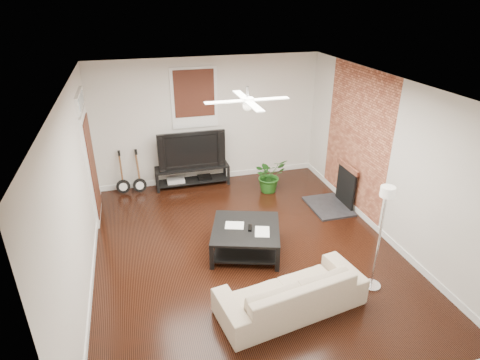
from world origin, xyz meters
name	(u,v)px	position (x,y,z in m)	size (l,w,h in m)	color
room	(247,176)	(0.00, 0.00, 1.40)	(5.01, 6.01, 2.81)	black
brick_accent	(356,141)	(2.49, 1.00, 1.40)	(0.02, 2.20, 2.80)	brown
fireplace	(337,186)	(2.20, 1.00, 0.46)	(0.80, 1.10, 0.92)	black
window_back	(194,98)	(-0.30, 2.97, 1.95)	(1.00, 0.06, 1.30)	black
door_left	(90,157)	(-2.46, 1.90, 1.25)	(0.08, 1.00, 2.50)	white
tv_stand	(192,176)	(-0.46, 2.78, 0.23)	(1.64, 0.44, 0.46)	black
tv	(191,148)	(-0.46, 2.80, 0.88)	(1.47, 0.19, 0.85)	black
coffee_table	(246,239)	(-0.01, 0.00, 0.23)	(1.10, 1.10, 0.46)	black
sofa	(291,291)	(0.21, -1.48, 0.30)	(2.05, 0.80, 0.60)	tan
floor_lamp	(379,239)	(1.56, -1.38, 0.84)	(0.28, 0.28, 1.68)	silver
potted_plant	(269,175)	(1.12, 2.03, 0.38)	(0.69, 0.60, 0.76)	#1F5518
guitar_left	(121,174)	(-1.99, 2.75, 0.48)	(0.30, 0.21, 0.96)	black
guitar_right	(138,172)	(-1.64, 2.72, 0.48)	(0.30, 0.21, 0.96)	black
ceiling_fan	(247,100)	(0.00, 0.00, 2.60)	(1.24, 1.24, 0.32)	white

